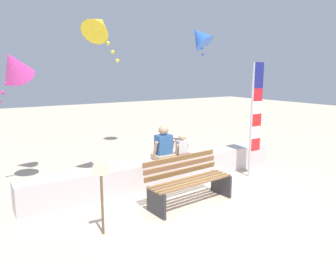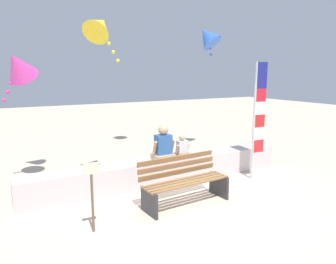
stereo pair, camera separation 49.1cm
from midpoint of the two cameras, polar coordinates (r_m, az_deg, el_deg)
The scene contains 10 objects.
ground_plane at distance 6.42m, azimuth 6.18°, elevation -11.91°, with size 40.00×40.00×0.00m, color beige.
seawall_ledge at distance 7.20m, azimuth 1.18°, elevation -6.98°, with size 6.14×0.50×0.56m, color beige.
park_bench at distance 6.10m, azimuth 5.19°, elevation -8.87°, with size 1.76×0.73×0.88m.
person_adult at distance 7.02m, azimuth 1.15°, elevation -2.55°, with size 0.50×0.37×0.77m.
person_child at distance 7.29m, azimuth 4.48°, elevation -2.86°, with size 0.34×0.25×0.52m.
flag_banner at distance 7.66m, azimuth 17.51°, elevation 3.13°, with size 0.35×0.05×2.68m.
kite_blue at distance 10.36m, azimuth 8.48°, elevation 16.53°, with size 1.00×1.08×1.01m.
kite_yellow at distance 7.21m, azimuth -10.06°, elevation 18.06°, with size 0.94×0.94×1.14m.
kite_magenta at distance 7.27m, azimuth -23.44°, elevation 10.76°, with size 1.00×1.02×1.17m.
sign_post at distance 5.04m, azimuth -10.66°, elevation -10.30°, with size 0.24×0.04×1.11m.
Camera 2 is at (-3.22, -4.97, 2.45)m, focal length 34.18 mm.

